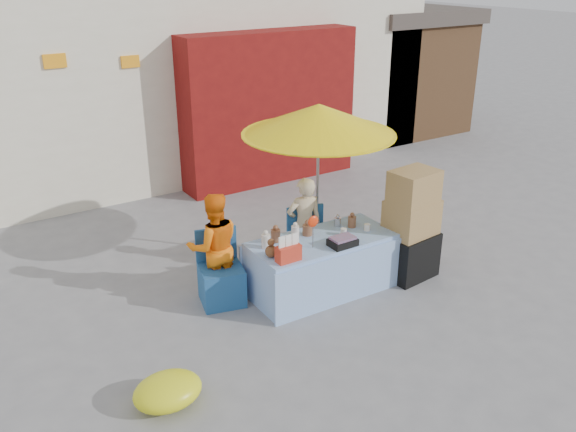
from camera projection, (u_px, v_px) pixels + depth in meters
ground at (299, 322)px, 6.72m from camera, size 80.00×80.00×0.00m
market_table at (321, 264)px, 7.23m from camera, size 1.79×0.86×1.07m
chair_left at (221, 282)px, 7.03m from camera, size 0.58×0.57×0.85m
chair_right at (310, 255)px, 7.65m from camera, size 0.58×0.57×0.85m
vendor_orange at (214, 247)px, 6.97m from camera, size 0.74×0.63×1.30m
vendor_beige at (304, 225)px, 7.61m from camera, size 0.52×0.40×1.25m
umbrella at (319, 120)px, 7.38m from camera, size 1.90×1.90×2.09m
box_stack at (411, 228)px, 7.47m from camera, size 0.68×0.58×1.40m
tarp_bundle at (168, 391)px, 5.43m from camera, size 0.78×0.71×0.28m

